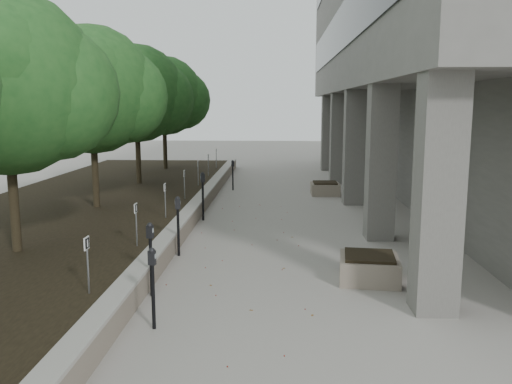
% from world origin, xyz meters
% --- Properties ---
extents(ground, '(90.00, 90.00, 0.00)m').
position_xyz_m(ground, '(0.00, 0.00, 0.00)').
color(ground, gray).
rests_on(ground, ground).
extents(retaining_wall, '(0.39, 26.00, 0.50)m').
position_xyz_m(retaining_wall, '(-1.82, 9.00, 0.25)').
color(retaining_wall, gray).
rests_on(retaining_wall, ground).
extents(planting_bed, '(7.00, 26.00, 0.40)m').
position_xyz_m(planting_bed, '(-5.50, 9.00, 0.20)').
color(planting_bed, black).
rests_on(planting_bed, ground).
extents(crabapple_tree_2, '(4.60, 4.00, 5.44)m').
position_xyz_m(crabapple_tree_2, '(-4.80, 3.00, 3.12)').
color(crabapple_tree_2, '#1E4F1E').
rests_on(crabapple_tree_2, planting_bed).
extents(crabapple_tree_3, '(4.60, 4.00, 5.44)m').
position_xyz_m(crabapple_tree_3, '(-4.80, 8.00, 3.12)').
color(crabapple_tree_3, '#1E4F1E').
rests_on(crabapple_tree_3, planting_bed).
extents(crabapple_tree_4, '(4.60, 4.00, 5.44)m').
position_xyz_m(crabapple_tree_4, '(-4.80, 13.00, 3.12)').
color(crabapple_tree_4, '#1E4F1E').
rests_on(crabapple_tree_4, planting_bed).
extents(crabapple_tree_5, '(4.60, 4.00, 5.44)m').
position_xyz_m(crabapple_tree_5, '(-4.80, 18.00, 3.12)').
color(crabapple_tree_5, '#1E4F1E').
rests_on(crabapple_tree_5, planting_bed).
extents(parking_sign_2, '(0.04, 0.22, 0.96)m').
position_xyz_m(parking_sign_2, '(-2.35, 0.50, 0.88)').
color(parking_sign_2, black).
rests_on(parking_sign_2, planting_bed).
extents(parking_sign_3, '(0.04, 0.22, 0.96)m').
position_xyz_m(parking_sign_3, '(-2.35, 3.50, 0.88)').
color(parking_sign_3, black).
rests_on(parking_sign_3, planting_bed).
extents(parking_sign_4, '(0.04, 0.22, 0.96)m').
position_xyz_m(parking_sign_4, '(-2.35, 6.50, 0.88)').
color(parking_sign_4, black).
rests_on(parking_sign_4, planting_bed).
extents(parking_sign_5, '(0.04, 0.22, 0.96)m').
position_xyz_m(parking_sign_5, '(-2.35, 9.50, 0.88)').
color(parking_sign_5, black).
rests_on(parking_sign_5, planting_bed).
extents(parking_sign_6, '(0.04, 0.22, 0.96)m').
position_xyz_m(parking_sign_6, '(-2.35, 12.50, 0.88)').
color(parking_sign_6, black).
rests_on(parking_sign_6, planting_bed).
extents(parking_sign_7, '(0.04, 0.22, 0.96)m').
position_xyz_m(parking_sign_7, '(-2.35, 15.50, 0.88)').
color(parking_sign_7, black).
rests_on(parking_sign_7, planting_bed).
extents(parking_sign_8, '(0.04, 0.22, 0.96)m').
position_xyz_m(parking_sign_8, '(-2.35, 18.50, 0.88)').
color(parking_sign_8, black).
rests_on(parking_sign_8, planting_bed).
extents(parking_meter_1, '(0.15, 0.13, 1.38)m').
position_xyz_m(parking_meter_1, '(-1.55, 1.49, 0.69)').
color(parking_meter_1, black).
rests_on(parking_meter_1, ground).
extents(parking_meter_2, '(0.14, 0.11, 1.31)m').
position_xyz_m(parking_meter_2, '(-1.17, 0.05, 0.66)').
color(parking_meter_2, black).
rests_on(parking_meter_2, ground).
extents(parking_meter_3, '(0.16, 0.13, 1.41)m').
position_xyz_m(parking_meter_3, '(-1.55, 4.14, 0.70)').
color(parking_meter_3, black).
rests_on(parking_meter_3, ground).
extents(parking_meter_4, '(0.17, 0.15, 1.49)m').
position_xyz_m(parking_meter_4, '(-1.53, 8.02, 0.74)').
color(parking_meter_4, black).
rests_on(parking_meter_4, ground).
extents(parking_meter_5, '(0.15, 0.12, 1.25)m').
position_xyz_m(parking_meter_5, '(-1.12, 13.85, 0.63)').
color(parking_meter_5, black).
rests_on(parking_meter_5, ground).
extents(planter_front, '(1.28, 1.28, 0.54)m').
position_xyz_m(planter_front, '(2.58, 2.54, 0.27)').
color(planter_front, gray).
rests_on(planter_front, ground).
extents(planter_back, '(1.09, 1.09, 0.51)m').
position_xyz_m(planter_back, '(2.59, 12.90, 0.25)').
color(planter_back, gray).
rests_on(planter_back, ground).
extents(berry_scatter, '(3.30, 14.10, 0.02)m').
position_xyz_m(berry_scatter, '(-0.10, 5.00, 0.01)').
color(berry_scatter, maroon).
rests_on(berry_scatter, ground).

